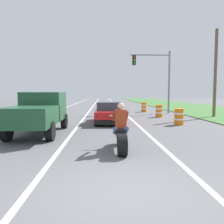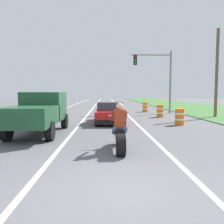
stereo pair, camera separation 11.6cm
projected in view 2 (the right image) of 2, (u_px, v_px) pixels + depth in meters
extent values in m
plane|color=#565659|center=(116.00, 193.00, 4.40)|extent=(160.00, 160.00, 0.00)
cube|color=white|center=(56.00, 111.00, 24.16)|extent=(0.14, 120.00, 0.01)
cube|color=white|center=(124.00, 111.00, 24.38)|extent=(0.14, 120.00, 0.01)
cube|color=white|center=(90.00, 111.00, 24.27)|extent=(0.14, 120.00, 0.01)
cube|color=#3D6B33|center=(216.00, 111.00, 24.69)|extent=(10.00, 120.00, 0.06)
cylinder|color=black|center=(121.00, 145.00, 6.94)|extent=(0.28, 0.69, 0.69)
cylinder|color=black|center=(118.00, 137.00, 8.48)|extent=(0.12, 0.63, 0.63)
cube|color=black|center=(119.00, 132.00, 7.74)|extent=(0.28, 1.10, 0.36)
cylinder|color=#B2B2B7|center=(118.00, 127.00, 8.37)|extent=(0.08, 0.36, 0.73)
cylinder|color=#A5A5AA|center=(118.00, 116.00, 8.32)|extent=(0.70, 0.05, 0.05)
cube|color=#993319|center=(120.00, 119.00, 7.47)|extent=(0.36, 0.24, 0.60)
sphere|color=beige|center=(120.00, 106.00, 7.43)|extent=(0.22, 0.22, 0.22)
cylinder|color=#384C7A|center=(114.00, 131.00, 7.53)|extent=(0.14, 0.47, 0.32)
cylinder|color=#993319|center=(113.00, 116.00, 7.76)|extent=(0.10, 0.51, 0.40)
cylinder|color=#384C7A|center=(125.00, 131.00, 7.54)|extent=(0.14, 0.47, 0.32)
cylinder|color=#993319|center=(125.00, 116.00, 7.77)|extent=(0.10, 0.51, 0.40)
cube|color=red|center=(110.00, 115.00, 14.95)|extent=(1.80, 4.30, 0.64)
cube|color=#333D4C|center=(110.00, 106.00, 14.71)|extent=(1.56, 1.70, 0.52)
cube|color=black|center=(110.00, 122.00, 12.93)|extent=(1.76, 0.20, 0.28)
cylinder|color=black|center=(98.00, 115.00, 16.54)|extent=(0.24, 0.64, 0.64)
cylinder|color=black|center=(120.00, 115.00, 16.59)|extent=(0.24, 0.64, 0.64)
cylinder|color=black|center=(97.00, 121.00, 13.35)|extent=(0.24, 0.64, 0.64)
cylinder|color=black|center=(124.00, 121.00, 13.40)|extent=(0.24, 0.64, 0.64)
cube|color=#1E4C2D|center=(45.00, 106.00, 11.65)|extent=(1.90, 2.10, 1.40)
cube|color=#333D4C|center=(46.00, 98.00, 11.97)|extent=(1.67, 0.29, 0.57)
cube|color=#1E4C2D|center=(30.00, 116.00, 9.44)|extent=(1.90, 2.70, 0.80)
cylinder|color=black|center=(33.00, 121.00, 12.50)|extent=(0.28, 0.80, 0.80)
cylinder|color=black|center=(65.00, 121.00, 12.55)|extent=(0.28, 0.80, 0.80)
cylinder|color=black|center=(7.00, 131.00, 9.16)|extent=(0.28, 0.80, 0.80)
cylinder|color=black|center=(50.00, 131.00, 9.21)|extent=(0.28, 0.80, 0.80)
cylinder|color=gray|center=(170.00, 82.00, 21.95)|extent=(0.18, 0.18, 6.00)
cylinder|color=gray|center=(151.00, 55.00, 21.68)|extent=(3.83, 0.12, 0.12)
cube|color=black|center=(135.00, 60.00, 21.67)|extent=(0.32, 0.24, 0.90)
sphere|color=red|center=(135.00, 57.00, 21.51)|extent=(0.16, 0.16, 0.16)
sphere|color=orange|center=(135.00, 60.00, 21.53)|extent=(0.16, 0.16, 0.16)
sphere|color=green|center=(135.00, 63.00, 21.56)|extent=(0.16, 0.16, 0.16)
cylinder|color=brown|center=(217.00, 74.00, 18.04)|extent=(0.24, 0.24, 7.01)
cylinder|color=orange|center=(180.00, 117.00, 13.83)|extent=(0.56, 0.56, 1.00)
cylinder|color=white|center=(180.00, 114.00, 13.81)|extent=(0.58, 0.58, 0.10)
cylinder|color=white|center=(180.00, 119.00, 13.84)|extent=(0.58, 0.58, 0.10)
cylinder|color=orange|center=(160.00, 111.00, 18.39)|extent=(0.56, 0.56, 1.00)
cylinder|color=white|center=(160.00, 109.00, 18.38)|extent=(0.58, 0.58, 0.10)
cylinder|color=white|center=(160.00, 113.00, 18.41)|extent=(0.58, 0.58, 0.10)
cylinder|color=orange|center=(145.00, 107.00, 23.61)|extent=(0.56, 0.56, 1.00)
cylinder|color=white|center=(145.00, 105.00, 23.60)|extent=(0.58, 0.58, 0.10)
cylinder|color=white|center=(145.00, 109.00, 23.63)|extent=(0.58, 0.58, 0.10)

